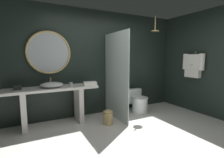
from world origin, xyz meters
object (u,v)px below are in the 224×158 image
Objects in this scene: tumbler_cup at (71,84)px; vessel_sink at (52,85)px; waste_bin at (108,117)px; round_wall_mirror at (49,53)px; rain_shower_head at (155,29)px; tissue_box at (17,88)px; toilet at (138,102)px; hanging_bathrobe at (193,64)px; folded_hand_towel at (90,84)px.

vessel_sink is at bearing -179.02° from tumbler_cup.
vessel_sink is at bearing 154.95° from waste_bin.
rain_shower_head reaches higher than round_wall_mirror.
vessel_sink is at bearing -92.09° from round_wall_mirror.
vessel_sink is 3.43× the size of tissue_box.
waste_bin is (1.05, -0.76, -1.39)m from round_wall_mirror.
tumbler_cup is (0.40, 0.01, -0.02)m from vessel_sink.
toilet is (1.75, -0.11, -0.61)m from tumbler_cup.
rain_shower_head is at bearing 10.85° from waste_bin.
hanging_bathrobe is (4.04, -0.76, 0.40)m from tissue_box.
vessel_sink is 0.70× the size of hanging_bathrobe.
tumbler_cup is 0.12× the size of hanging_bathrobe.
toilet is (-1.26, 0.64, -1.00)m from hanging_bathrobe.
rain_shower_head is at bearing -3.94° from tissue_box.
waste_bin is at bearing -160.37° from toilet.
rain_shower_head reaches higher than tissue_box.
toilet is at bearing -3.73° from tumbler_cup.
hanging_bathrobe reaches higher than tissue_box.
waste_bin is at bearing -16.75° from tissue_box.
waste_bin is at bearing -169.15° from rain_shower_head.
tissue_box is 0.15× the size of round_wall_mirror.
tissue_box is at bearing 176.06° from rain_shower_head.
toilet is 1.87× the size of waste_bin.
hanging_bathrobe is (3.41, -0.74, 0.38)m from vessel_sink.
tumbler_cup is 2.53m from rain_shower_head.
vessel_sink is 1.49× the size of waste_bin.
tumbler_cup is 0.29× the size of folded_hand_towel.
vessel_sink is at bearing 177.15° from toilet.
hanging_bathrobe is at bearing -10.59° from tissue_box.
folded_hand_towel is (-1.78, 0.05, -1.29)m from rain_shower_head.
tissue_box is at bearing 163.25° from waste_bin.
vessel_sink reaches higher than folded_hand_towel.
rain_shower_head is at bearing -13.54° from toilet.
tumbler_cup is at bearing -33.68° from round_wall_mirror.
tissue_box is (-1.03, 0.01, 0.00)m from tumbler_cup.
folded_hand_towel is at bearing -23.75° from tumbler_cup.
toilet is 2.12× the size of folded_hand_towel.
round_wall_mirror reaches higher than tumbler_cup.
hanging_bathrobe reaches higher than toilet.
hanging_bathrobe is at bearing -16.55° from round_wall_mirror.
hanging_bathrobe reaches higher than folded_hand_towel.
tumbler_cup is 1.85m from toilet.
vessel_sink is 5.73× the size of tumbler_cup.
hanging_bathrobe is (0.85, -0.54, -0.90)m from rain_shower_head.
tissue_box is 1.42m from folded_hand_towel.
tumbler_cup is at bearing 176.27° from toilet.
round_wall_mirror is at bearing 169.47° from rain_shower_head.
round_wall_mirror reaches higher than tissue_box.
rain_shower_head reaches higher than folded_hand_towel.
hanging_bathrobe is (3.01, -0.75, 0.40)m from tumbler_cup.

